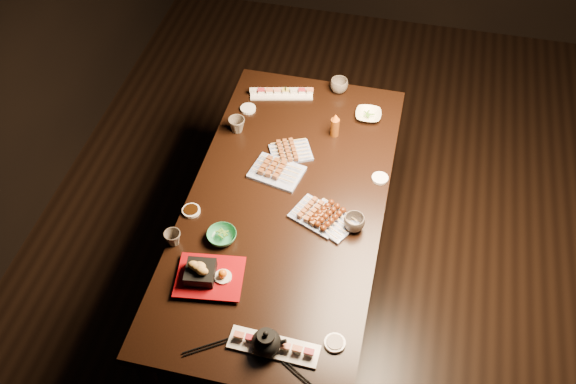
% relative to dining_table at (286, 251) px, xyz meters
% --- Properties ---
extents(ground, '(5.00, 5.00, 0.00)m').
position_rel_dining_table_xyz_m(ground, '(0.44, 0.19, -0.38)').
color(ground, black).
rests_on(ground, ground).
extents(dining_table, '(1.03, 1.86, 0.75)m').
position_rel_dining_table_xyz_m(dining_table, '(0.00, 0.00, 0.00)').
color(dining_table, black).
rests_on(dining_table, ground).
extents(sushi_platter_near, '(0.36, 0.11, 0.04)m').
position_rel_dining_table_xyz_m(sushi_platter_near, '(0.12, -0.72, 0.40)').
color(sushi_platter_near, white).
rests_on(sushi_platter_near, dining_table).
extents(sushi_platter_far, '(0.34, 0.17, 0.04)m').
position_rel_dining_table_xyz_m(sushi_platter_far, '(-0.19, 0.73, 0.40)').
color(sushi_platter_far, white).
rests_on(sushi_platter_far, dining_table).
extents(yakitori_plate_center, '(0.27, 0.22, 0.06)m').
position_rel_dining_table_xyz_m(yakitori_plate_center, '(-0.08, 0.17, 0.41)').
color(yakitori_plate_center, '#828EB6').
rests_on(yakitori_plate_center, dining_table).
extents(yakitori_plate_right, '(0.27, 0.24, 0.06)m').
position_rel_dining_table_xyz_m(yakitori_plate_right, '(0.16, -0.05, 0.40)').
color(yakitori_plate_right, '#828EB6').
rests_on(yakitori_plate_right, dining_table).
extents(yakitori_plate_left, '(0.24, 0.21, 0.05)m').
position_rel_dining_table_xyz_m(yakitori_plate_left, '(-0.05, 0.31, 0.40)').
color(yakitori_plate_left, '#828EB6').
rests_on(yakitori_plate_left, dining_table).
extents(tsukune_plate, '(0.26, 0.24, 0.05)m').
position_rel_dining_table_xyz_m(tsukune_plate, '(0.22, -0.06, 0.40)').
color(tsukune_plate, '#828EB6').
rests_on(tsukune_plate, dining_table).
extents(edamame_bowl_green, '(0.13, 0.13, 0.04)m').
position_rel_dining_table_xyz_m(edamame_bowl_green, '(-0.22, -0.26, 0.40)').
color(edamame_bowl_green, '#2D8B58').
rests_on(edamame_bowl_green, dining_table).
extents(edamame_bowl_cream, '(0.14, 0.14, 0.03)m').
position_rel_dining_table_xyz_m(edamame_bowl_cream, '(0.28, 0.66, 0.39)').
color(edamame_bowl_cream, '#F7EDCA').
rests_on(edamame_bowl_cream, dining_table).
extents(tempura_tray, '(0.30, 0.26, 0.10)m').
position_rel_dining_table_xyz_m(tempura_tray, '(-0.21, -0.48, 0.43)').
color(tempura_tray, black).
rests_on(tempura_tray, dining_table).
extents(teacup_near_left, '(0.09, 0.09, 0.07)m').
position_rel_dining_table_xyz_m(teacup_near_left, '(-0.42, -0.33, 0.41)').
color(teacup_near_left, brown).
rests_on(teacup_near_left, dining_table).
extents(teacup_mid_right, '(0.12, 0.12, 0.07)m').
position_rel_dining_table_xyz_m(teacup_mid_right, '(0.33, -0.07, 0.41)').
color(teacup_mid_right, brown).
rests_on(teacup_mid_right, dining_table).
extents(teacup_far_left, '(0.09, 0.09, 0.08)m').
position_rel_dining_table_xyz_m(teacup_far_left, '(-0.35, 0.41, 0.41)').
color(teacup_far_left, brown).
rests_on(teacup_far_left, dining_table).
extents(teacup_far_right, '(0.10, 0.10, 0.07)m').
position_rel_dining_table_xyz_m(teacup_far_right, '(0.10, 0.83, 0.41)').
color(teacup_far_right, brown).
rests_on(teacup_far_right, dining_table).
extents(teapot, '(0.16, 0.16, 0.12)m').
position_rel_dining_table_xyz_m(teapot, '(0.09, -0.73, 0.43)').
color(teapot, black).
rests_on(teapot, dining_table).
extents(condiment_bottle, '(0.05, 0.05, 0.14)m').
position_rel_dining_table_xyz_m(condiment_bottle, '(0.14, 0.49, 0.44)').
color(condiment_bottle, brown).
rests_on(condiment_bottle, dining_table).
extents(sauce_dish_west, '(0.11, 0.11, 0.01)m').
position_rel_dining_table_xyz_m(sauce_dish_west, '(-0.40, -0.15, 0.38)').
color(sauce_dish_west, white).
rests_on(sauce_dish_west, dining_table).
extents(sauce_dish_east, '(0.09, 0.09, 0.01)m').
position_rel_dining_table_xyz_m(sauce_dish_east, '(0.40, 0.24, 0.38)').
color(sauce_dish_east, white).
rests_on(sauce_dish_east, dining_table).
extents(sauce_dish_se, '(0.10, 0.10, 0.01)m').
position_rel_dining_table_xyz_m(sauce_dish_se, '(0.35, -0.65, 0.38)').
color(sauce_dish_se, white).
rests_on(sauce_dish_se, dining_table).
extents(sauce_dish_nw, '(0.09, 0.09, 0.01)m').
position_rel_dining_table_xyz_m(sauce_dish_nw, '(-0.34, 0.58, 0.38)').
color(sauce_dish_nw, white).
rests_on(sauce_dish_nw, dining_table).
extents(chopsticks_near, '(0.20, 0.14, 0.01)m').
position_rel_dining_table_xyz_m(chopsticks_near, '(-0.12, -0.77, 0.38)').
color(chopsticks_near, black).
rests_on(chopsticks_near, dining_table).
extents(chopsticks_se, '(0.20, 0.13, 0.01)m').
position_rel_dining_table_xyz_m(chopsticks_se, '(0.22, -0.79, 0.38)').
color(chopsticks_se, black).
rests_on(chopsticks_se, dining_table).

